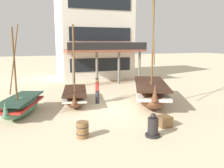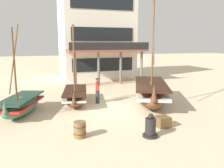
% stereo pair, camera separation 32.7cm
% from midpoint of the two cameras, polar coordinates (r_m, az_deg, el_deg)
% --- Properties ---
extents(ground_plane, '(120.00, 120.00, 0.00)m').
position_cam_midpoint_polar(ground_plane, '(14.19, 1.95, -6.26)').
color(ground_plane, beige).
extents(fishing_boat_near_left, '(2.26, 4.39, 5.11)m').
position_cam_midpoint_polar(fishing_boat_near_left, '(15.55, -8.42, -2.87)').
color(fishing_boat_near_left, brown).
rests_on(fishing_boat_near_left, ground).
extents(fishing_boat_centre_large, '(4.12, 6.07, 7.03)m').
position_cam_midpoint_polar(fishing_boat_centre_large, '(15.47, 10.06, -2.00)').
color(fishing_boat_centre_large, brown).
rests_on(fishing_boat_centre_large, ground).
extents(fishing_boat_far_right, '(2.66, 4.04, 5.00)m').
position_cam_midpoint_polar(fishing_boat_far_right, '(14.00, -20.84, -4.78)').
color(fishing_boat_far_right, '#427056').
rests_on(fishing_boat_far_right, ground).
extents(fisherman_by_hull, '(0.33, 0.41, 1.68)m').
position_cam_midpoint_polar(fisherman_by_hull, '(15.43, -2.98, -1.72)').
color(fisherman_by_hull, '#33333D').
rests_on(fisherman_by_hull, ground).
extents(capstan_winch, '(0.66, 0.66, 1.04)m').
position_cam_midpoint_polar(capstan_winch, '(10.29, 10.35, -10.49)').
color(capstan_winch, black).
rests_on(capstan_winch, ground).
extents(wooden_barrel, '(0.56, 0.56, 0.70)m').
position_cam_midpoint_polar(wooden_barrel, '(10.17, -6.97, -11.05)').
color(wooden_barrel, brown).
rests_on(wooden_barrel, ground).
extents(cargo_crate, '(0.64, 0.64, 0.51)m').
position_cam_midpoint_polar(cargo_crate, '(11.60, 13.16, -9.01)').
color(cargo_crate, brown).
rests_on(cargo_crate, ground).
extents(harbor_building_main, '(8.08, 9.07, 9.66)m').
position_cam_midpoint_polar(harbor_building_main, '(27.21, -3.73, 11.89)').
color(harbor_building_main, silver).
rests_on(harbor_building_main, ground).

